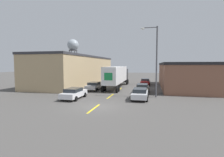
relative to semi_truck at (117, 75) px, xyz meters
name	(u,v)px	position (x,y,z in m)	size (l,w,h in m)	color
ground_plane	(96,107)	(0.92, -15.54, -2.40)	(160.00, 160.00, 0.00)	#4C4947
road_centerline	(110,96)	(0.92, -9.39, -2.40)	(0.20, 17.58, 0.01)	yellow
warehouse_left	(78,70)	(-10.61, 5.92, 0.78)	(8.80, 30.07, 6.35)	tan
warehouse_right	(186,75)	(12.65, 2.75, -0.04)	(9.20, 19.92, 4.72)	brown
semi_truck	(117,75)	(0.00, 0.00, 0.00)	(2.72, 14.60, 3.98)	black
parked_car_left_near	(74,93)	(-3.20, -12.14, -1.67)	(2.04, 4.60, 1.38)	silver
parked_car_right_mid	(142,88)	(5.04, -5.31, -1.67)	(2.04, 4.60, 1.38)	tan
parked_car_right_far	(145,81)	(5.04, 5.67, -1.67)	(2.04, 4.60, 1.38)	maroon
parked_car_right_near	(140,93)	(5.04, -10.55, -1.67)	(2.04, 4.60, 1.38)	silver
parked_car_left_far	(94,86)	(-3.20, -4.15, -1.67)	(2.04, 4.60, 1.38)	#B2B2B7
water_tower	(73,46)	(-24.36, 32.02, 9.44)	(4.46, 4.46, 14.39)	#47474C
street_lamp	(155,57)	(6.81, -8.64, 2.92)	(2.28, 0.32, 9.36)	#4C4C51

